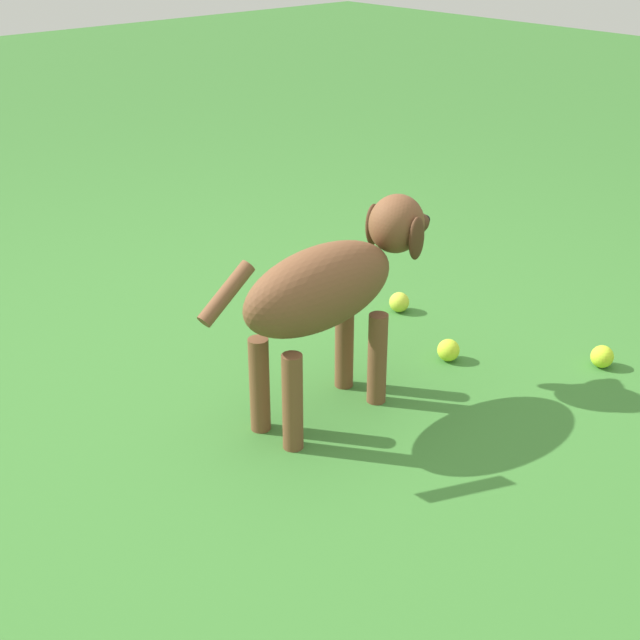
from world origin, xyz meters
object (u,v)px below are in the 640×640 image
object	(u,v)px
tennis_ball_2	(448,350)
tennis_ball_1	(602,357)
tennis_ball_3	(399,302)
dog	(333,286)

from	to	relation	value
tennis_ball_2	tennis_ball_1	bearing A→B (deg)	133.11
tennis_ball_2	tennis_ball_3	xyz separation A→B (m)	(-0.14, -0.33, 0.00)
dog	tennis_ball_2	world-z (taller)	dog
dog	tennis_ball_1	distance (m)	0.88
tennis_ball_1	tennis_ball_3	xyz separation A→B (m)	(0.16, -0.65, 0.00)
dog	tennis_ball_3	world-z (taller)	dog
dog	tennis_ball_3	size ratio (longest dim) A/B	12.06
tennis_ball_1	tennis_ball_2	xyz separation A→B (m)	(0.30, -0.32, 0.00)
tennis_ball_2	dog	bearing A→B (deg)	-3.95
tennis_ball_1	tennis_ball_3	size ratio (longest dim) A/B	1.00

